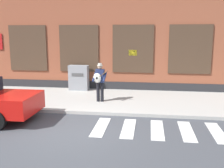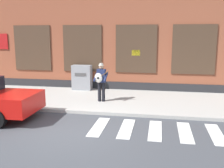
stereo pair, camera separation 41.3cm
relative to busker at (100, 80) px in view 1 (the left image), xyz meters
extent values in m
plane|color=#424449|center=(-0.19, -3.52, -1.12)|extent=(160.00, 160.00, 0.00)
cube|color=#ADAAA3|center=(-0.19, 0.59, -1.06)|extent=(28.00, 4.48, 0.13)
cube|color=brown|center=(-0.19, 4.83, 1.90)|extent=(28.00, 4.00, 6.04)
cube|color=#28282B|center=(-0.19, 2.81, -0.85)|extent=(28.00, 0.04, 0.55)
cube|color=#473323|center=(-4.66, 2.80, 1.25)|extent=(2.20, 0.06, 2.55)
cube|color=black|center=(-4.66, 2.79, 1.25)|extent=(2.08, 0.03, 2.43)
cube|color=#473323|center=(-1.68, 2.80, 1.25)|extent=(2.20, 0.06, 2.55)
cube|color=black|center=(-1.68, 2.79, 1.25)|extent=(2.08, 0.03, 2.43)
cube|color=#473323|center=(1.30, 2.80, 1.25)|extent=(2.20, 0.06, 2.55)
cube|color=black|center=(1.30, 2.79, 1.25)|extent=(2.08, 0.03, 2.43)
cube|color=#473323|center=(4.28, 2.80, 1.25)|extent=(2.20, 0.06, 2.55)
cube|color=black|center=(4.28, 2.79, 1.25)|extent=(2.08, 0.03, 2.43)
cube|color=yellow|center=(1.30, 2.78, 1.05)|extent=(0.44, 0.02, 0.30)
cube|color=silver|center=(0.59, -2.95, -1.12)|extent=(0.42, 1.90, 0.01)
cube|color=silver|center=(1.55, -2.95, -1.12)|extent=(0.42, 1.90, 0.01)
cube|color=silver|center=(2.50, -2.95, -1.12)|extent=(0.42, 1.90, 0.01)
cube|color=silver|center=(3.46, -2.95, -1.12)|extent=(0.42, 1.90, 0.01)
cube|color=silver|center=(4.42, -2.95, -1.12)|extent=(0.42, 1.90, 0.01)
cube|color=silver|center=(-1.86, -2.23, -0.38)|extent=(0.06, 0.24, 0.12)
cube|color=silver|center=(-1.85, -3.37, -0.38)|extent=(0.06, 0.24, 0.12)
cylinder|color=black|center=(-2.79, -1.93, -0.79)|extent=(0.66, 0.25, 0.66)
cylinder|color=black|center=(0.10, 0.03, -0.55)|extent=(0.15, 0.15, 0.88)
cylinder|color=black|center=(-0.08, 0.02, -0.55)|extent=(0.15, 0.15, 0.88)
cube|color=navy|center=(0.01, 0.04, 0.18)|extent=(0.40, 0.25, 0.60)
sphere|color=tan|center=(0.01, 0.04, 0.59)|extent=(0.22, 0.22, 0.22)
cylinder|color=beige|center=(0.01, 0.04, 0.65)|extent=(0.28, 0.28, 0.02)
cylinder|color=beige|center=(0.01, 0.04, 0.70)|extent=(0.18, 0.18, 0.09)
cylinder|color=navy|center=(0.24, -0.08, 0.14)|extent=(0.13, 0.52, 0.39)
cylinder|color=navy|center=(-0.23, -0.04, 0.14)|extent=(0.13, 0.52, 0.39)
ellipsoid|color=silver|center=(-0.08, -0.14, 0.11)|extent=(0.37, 0.15, 0.44)
cylinder|color=black|center=(-0.09, -0.20, 0.11)|extent=(0.09, 0.02, 0.09)
cylinder|color=brown|center=(0.18, -0.18, 0.29)|extent=(0.47, 0.08, 0.34)
cube|color=gray|center=(-1.61, 2.38, -0.32)|extent=(1.05, 0.52, 1.35)
cube|color=#4C4C4C|center=(-1.61, 2.11, -0.11)|extent=(0.63, 0.02, 0.16)
camera|label=1|loc=(2.18, -11.37, 1.99)|focal=42.00mm
camera|label=2|loc=(2.58, -11.30, 1.99)|focal=42.00mm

